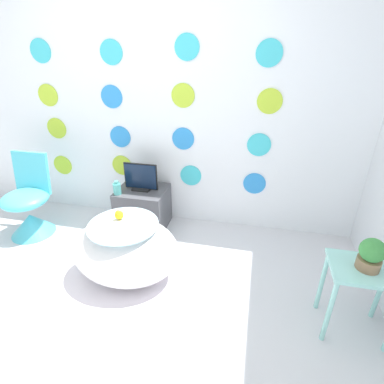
# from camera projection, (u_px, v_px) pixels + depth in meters

# --- Properties ---
(ground_plane) EXTENTS (12.00, 12.00, 0.00)m
(ground_plane) POSITION_uv_depth(u_px,v_px,m) (80.00, 336.00, 2.03)
(ground_plane) COLOR silver
(wall_back_dotted) EXTENTS (5.13, 0.05, 2.60)m
(wall_back_dotted) POSITION_uv_depth(u_px,v_px,m) (151.00, 99.00, 2.90)
(wall_back_dotted) COLOR white
(wall_back_dotted) RESTS_ON ground_plane
(rug) EXTENTS (1.30, 0.86, 0.01)m
(rug) POSITION_uv_depth(u_px,v_px,m) (128.00, 281.00, 2.49)
(rug) COLOR silver
(rug) RESTS_ON ground_plane
(bathtub) EXTENTS (0.88, 0.68, 0.53)m
(bathtub) POSITION_uv_depth(u_px,v_px,m) (126.00, 250.00, 2.45)
(bathtub) COLOR white
(bathtub) RESTS_ON ground_plane
(rubber_duck) EXTENTS (0.07, 0.08, 0.08)m
(rubber_duck) POSITION_uv_depth(u_px,v_px,m) (119.00, 215.00, 2.36)
(rubber_duck) COLOR yellow
(rubber_duck) RESTS_ON bathtub
(chair) EXTENTS (0.45, 0.45, 0.82)m
(chair) POSITION_uv_depth(u_px,v_px,m) (29.00, 210.00, 3.03)
(chair) COLOR #4CC6DB
(chair) RESTS_ON ground_plane
(tv_cabinet) EXTENTS (0.50, 0.43, 0.43)m
(tv_cabinet) POSITION_uv_depth(u_px,v_px,m) (143.00, 208.00, 3.16)
(tv_cabinet) COLOR #4C4C51
(tv_cabinet) RESTS_ON ground_plane
(tv) EXTENTS (0.35, 0.12, 0.28)m
(tv) POSITION_uv_depth(u_px,v_px,m) (141.00, 178.00, 3.01)
(tv) COLOR black
(tv) RESTS_ON tv_cabinet
(vase) EXTENTS (0.08, 0.08, 0.14)m
(vase) POSITION_uv_depth(u_px,v_px,m) (117.00, 188.00, 2.95)
(vase) COLOR #51B2AD
(vase) RESTS_ON tv_cabinet
(side_table) EXTENTS (0.43, 0.33, 0.53)m
(side_table) POSITION_uv_depth(u_px,v_px,m) (362.00, 282.00, 1.91)
(side_table) COLOR #99E0D8
(side_table) RESTS_ON ground_plane
(potted_plant_left) EXTENTS (0.15, 0.15, 0.21)m
(potted_plant_left) POSITION_uv_depth(u_px,v_px,m) (371.00, 254.00, 1.81)
(potted_plant_left) COLOR #8C6B4C
(potted_plant_left) RESTS_ON side_table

